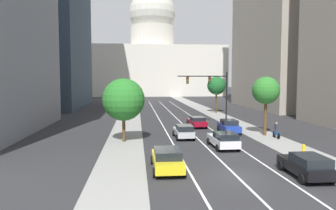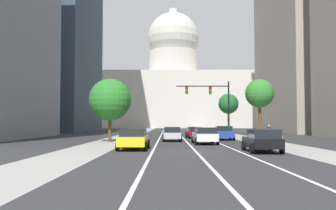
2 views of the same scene
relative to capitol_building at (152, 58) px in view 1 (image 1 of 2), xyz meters
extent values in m
plane|color=#2B2B2D|center=(0.00, -67.22, -14.51)|extent=(400.00, 400.00, 0.00)
cube|color=gray|center=(-7.61, -72.22, -14.51)|extent=(3.67, 130.00, 0.01)
cube|color=gray|center=(7.61, -72.22, -14.51)|extent=(3.67, 130.00, 0.01)
cube|color=white|center=(-2.89, -82.22, -14.50)|extent=(0.16, 90.00, 0.01)
cube|color=white|center=(0.00, -82.22, -14.50)|extent=(0.16, 90.00, 0.01)
cube|color=white|center=(2.89, -82.22, -14.50)|extent=(0.16, 90.00, 0.01)
cube|color=beige|center=(0.00, 0.00, -5.09)|extent=(54.71, 22.64, 18.86)
cylinder|color=beige|center=(0.00, 0.00, 8.34)|extent=(16.94, 16.94, 7.99)
sphere|color=beige|center=(0.00, 0.00, 17.25)|extent=(17.87, 17.87, 17.87)
cube|color=#1E389E|center=(4.33, -90.60, -13.86)|extent=(2.05, 4.67, 0.68)
cube|color=black|center=(4.33, -90.68, -13.24)|extent=(1.79, 2.34, 0.55)
cylinder|color=black|center=(3.49, -89.00, -14.19)|extent=(0.25, 0.65, 0.64)
cylinder|color=black|center=(5.32, -89.09, -14.19)|extent=(0.25, 0.65, 0.64)
cylinder|color=black|center=(3.34, -92.12, -14.19)|extent=(0.25, 0.65, 0.64)
cylinder|color=black|center=(5.17, -92.21, -14.19)|extent=(0.25, 0.65, 0.64)
cube|color=#B2B5BA|center=(-1.44, -93.36, -13.89)|extent=(1.75, 4.33, 0.60)
cube|color=black|center=(-1.44, -94.10, -13.31)|extent=(1.60, 2.28, 0.56)
cylinder|color=black|center=(-2.31, -91.90, -14.19)|extent=(0.22, 0.64, 0.64)
cylinder|color=black|center=(-0.59, -91.89, -14.19)|extent=(0.22, 0.64, 0.64)
cylinder|color=black|center=(-2.29, -94.84, -14.19)|extent=(0.22, 0.64, 0.64)
cylinder|color=black|center=(-0.57, -94.82, -14.19)|extent=(0.22, 0.64, 0.64)
cube|color=black|center=(4.33, -107.55, -13.88)|extent=(1.94, 4.47, 0.63)
cube|color=black|center=(4.31, -108.24, -13.28)|extent=(1.75, 2.47, 0.57)
cylinder|color=black|center=(3.45, -106.03, -14.19)|extent=(0.24, 0.65, 0.64)
cylinder|color=black|center=(5.28, -106.07, -14.19)|extent=(0.24, 0.65, 0.64)
cylinder|color=black|center=(3.37, -109.04, -14.19)|extent=(0.24, 0.65, 0.64)
cylinder|color=black|center=(5.21, -109.08, -14.19)|extent=(0.24, 0.65, 0.64)
cube|color=yellow|center=(-4.33, -105.26, -13.87)|extent=(1.91, 4.76, 0.65)
cube|color=black|center=(-4.33, -105.52, -13.27)|extent=(1.75, 2.51, 0.54)
cylinder|color=black|center=(-5.27, -103.64, -14.19)|extent=(0.22, 0.64, 0.64)
cylinder|color=black|center=(-3.38, -103.65, -14.19)|extent=(0.22, 0.64, 0.64)
cylinder|color=black|center=(-5.28, -106.87, -14.19)|extent=(0.22, 0.64, 0.64)
cylinder|color=black|center=(-3.39, -106.88, -14.19)|extent=(0.22, 0.64, 0.64)
cube|color=silver|center=(1.44, -98.48, -13.87)|extent=(1.98, 4.64, 0.66)
cube|color=black|center=(1.47, -99.32, -13.27)|extent=(1.77, 2.49, 0.53)
cylinder|color=black|center=(0.47, -96.95, -14.19)|extent=(0.24, 0.65, 0.64)
cylinder|color=black|center=(2.33, -96.90, -14.19)|extent=(0.24, 0.65, 0.64)
cylinder|color=black|center=(0.56, -100.07, -14.19)|extent=(0.24, 0.65, 0.64)
cylinder|color=black|center=(2.41, -100.02, -14.19)|extent=(0.24, 0.65, 0.64)
cube|color=maroon|center=(1.44, -85.76, -13.89)|extent=(1.99, 4.45, 0.61)
cube|color=black|center=(1.47, -86.22, -13.35)|extent=(1.74, 2.22, 0.47)
cylinder|color=black|center=(0.48, -84.32, -14.19)|extent=(0.25, 0.65, 0.64)
cylinder|color=black|center=(2.26, -84.23, -14.19)|extent=(0.25, 0.65, 0.64)
cylinder|color=black|center=(0.63, -87.28, -14.19)|extent=(0.25, 0.65, 0.64)
cylinder|color=black|center=(2.41, -87.20, -14.19)|extent=(0.25, 0.65, 0.64)
cylinder|color=black|center=(6.07, -83.34, -10.87)|extent=(0.20, 0.20, 7.29)
cylinder|color=black|center=(2.65, -83.34, -7.84)|extent=(6.85, 0.14, 0.14)
cube|color=black|center=(3.67, -83.34, -8.39)|extent=(0.32, 0.28, 0.96)
sphere|color=red|center=(3.67, -83.49, -8.09)|extent=(0.20, 0.20, 0.20)
sphere|color=orange|center=(3.67, -83.49, -8.39)|extent=(0.20, 0.20, 0.20)
sphere|color=green|center=(3.67, -83.49, -8.69)|extent=(0.20, 0.20, 0.20)
cube|color=black|center=(0.59, -83.34, -8.39)|extent=(0.32, 0.28, 0.96)
sphere|color=red|center=(0.59, -83.49, -8.09)|extent=(0.20, 0.20, 0.20)
sphere|color=orange|center=(0.59, -83.49, -8.39)|extent=(0.20, 0.20, 0.20)
sphere|color=green|center=(0.59, -83.49, -8.69)|extent=(0.20, 0.20, 0.20)
cylinder|color=yellow|center=(7.31, -101.95, -14.16)|extent=(0.26, 0.26, 0.70)
sphere|color=yellow|center=(7.31, -101.95, -13.73)|extent=(0.26, 0.26, 0.26)
cylinder|color=yellow|center=(7.31, -102.11, -14.13)|extent=(0.10, 0.12, 0.10)
cylinder|color=black|center=(8.30, -95.09, -14.18)|extent=(0.05, 0.66, 0.66)
cylinder|color=black|center=(8.30, -94.05, -14.18)|extent=(0.05, 0.66, 0.66)
cube|color=#1959B2|center=(8.30, -94.57, -13.96)|extent=(0.06, 1.00, 0.36)
cube|color=#262833|center=(8.30, -94.62, -13.33)|extent=(0.36, 0.28, 0.64)
sphere|color=tan|center=(8.30, -94.55, -12.90)|extent=(0.22, 0.22, 0.22)
cylinder|color=#51381E|center=(-7.68, -94.68, -13.14)|extent=(0.32, 0.32, 2.75)
sphere|color=#277126|center=(-7.68, -94.68, -10.28)|extent=(4.23, 4.23, 4.23)
cylinder|color=#51381E|center=(8.44, -68.32, -12.57)|extent=(0.32, 0.32, 3.89)
sphere|color=#1C5B28|center=(8.44, -68.32, -9.43)|extent=(3.42, 3.42, 3.42)
cylinder|color=#51381E|center=(7.86, -92.62, -12.53)|extent=(0.32, 0.32, 3.97)
sphere|color=#2C7429|center=(7.86, -92.62, -9.49)|extent=(3.03, 3.03, 3.03)
camera|label=1|loc=(-6.39, -126.78, -8.28)|focal=34.27mm
camera|label=2|loc=(-1.85, -132.63, -12.53)|focal=40.50mm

